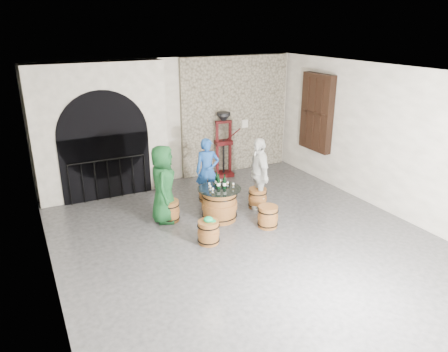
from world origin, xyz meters
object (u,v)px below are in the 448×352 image
barrel_stool_near_left (209,232)px  person_green (163,184)px  barrel_stool_right (257,198)px  barrel_stool_near_right (268,217)px  side_barrel (163,179)px  person_blue (207,171)px  barrel_stool_far (208,192)px  barrel_stool_left (170,211)px  wine_bottle_right (217,180)px  wine_bottle_left (219,183)px  person_white (259,173)px  corking_press (224,140)px  wine_bottle_center (225,183)px  barrel_table (220,204)px

barrel_stool_near_left → person_green: (-0.43, 1.31, 0.61)m
barrel_stool_right → barrel_stool_near_right: size_ratio=1.00×
barrel_stool_near_right → side_barrel: side_barrel is taller
barrel_stool_right → person_blue: 1.33m
barrel_stool_far → barrel_stool_near_right: same height
barrel_stool_left → barrel_stool_near_left: same height
side_barrel → barrel_stool_far: bearing=-57.6°
barrel_stool_near_left → wine_bottle_right: size_ratio=1.42×
barrel_stool_far → wine_bottle_left: wine_bottle_left is taller
person_green → wine_bottle_right: person_green is taller
barrel_stool_far → wine_bottle_left: bearing=-102.0°
barrel_stool_right → person_green: person_green is taller
barrel_stool_left → wine_bottle_right: 1.20m
barrel_stool_right → wine_bottle_left: (-1.08, -0.17, 0.62)m
barrel_stool_right → wine_bottle_right: wine_bottle_right is taller
person_white → wine_bottle_right: size_ratio=5.07×
wine_bottle_right → side_barrel: 2.18m
wine_bottle_right → person_blue: bearing=77.8°
barrel_stool_near_right → wine_bottle_right: 1.33m
barrel_stool_left → person_white: person_white is taller
person_blue → corking_press: bearing=70.8°
barrel_stool_near_left → person_blue: size_ratio=0.30×
wine_bottle_left → wine_bottle_center: 0.13m
barrel_stool_left → wine_bottle_left: 1.22m
barrel_stool_far → barrel_stool_near_left: size_ratio=1.00×
side_barrel → barrel_stool_near_right: bearing=-67.1°
wine_bottle_center → barrel_stool_near_left: bearing=-133.3°
person_green → barrel_table: bearing=-89.5°
barrel_stool_right → wine_bottle_center: wine_bottle_center is taller
barrel_table → corking_press: size_ratio=0.52×
barrel_stool_right → barrel_stool_near_right: (-0.32, -0.95, 0.00)m
barrel_stool_near_right → barrel_table: bearing=133.5°
barrel_stool_near_right → corking_press: bearing=79.5°
person_blue → barrel_stool_right: bearing=-25.7°
person_green → person_white: person_green is taller
barrel_stool_far → wine_bottle_right: bearing=-102.2°
barrel_stool_far → barrel_stool_near_right: (0.53, -1.83, 0.00)m
side_barrel → wine_bottle_center: bearing=-74.8°
barrel_stool_far → barrel_stool_right: (0.85, -0.88, 0.00)m
barrel_stool_near_left → wine_bottle_right: 1.34m
barrel_stool_right → wine_bottle_right: size_ratio=1.42×
wine_bottle_left → wine_bottle_right: same height
barrel_stool_right → side_barrel: 2.56m
side_barrel → person_green: bearing=-108.1°
corking_press → person_green: bearing=-135.2°
barrel_stool_right → wine_bottle_right: bearing=-178.5°
person_green → wine_bottle_left: bearing=-90.0°
barrel_table → barrel_stool_near_left: bearing=-127.7°
person_blue → barrel_stool_left: bearing=-132.5°
person_blue → wine_bottle_left: person_blue is taller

